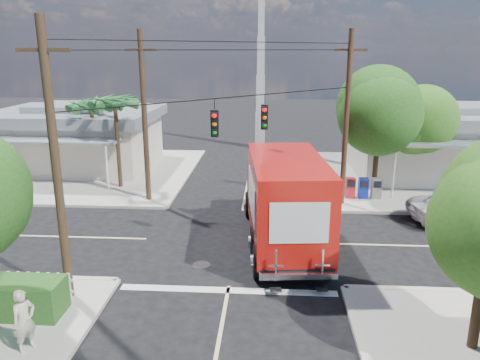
{
  "coord_description": "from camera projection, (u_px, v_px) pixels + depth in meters",
  "views": [
    {
      "loc": [
        1.36,
        -18.74,
        8.01
      ],
      "look_at": [
        0.0,
        2.0,
        2.2
      ],
      "focal_mm": 35.0,
      "sensor_mm": 36.0,
      "label": 1
    }
  ],
  "objects": [
    {
      "name": "tree_ne_back",
      "position": [
        416.0,
        118.0,
        27.12
      ],
      "size": [
        3.77,
        3.66,
        5.82
      ],
      "color": "#422D1C",
      "rests_on": "sidewalk_ne"
    },
    {
      "name": "pedestrian",
      "position": [
        24.0,
        321.0,
        12.48
      ],
      "size": [
        0.69,
        0.78,
        1.78
      ],
      "primitive_type": "imported",
      "rotation": [
        0.0,
        0.0,
        1.06
      ],
      "color": "beige",
      "rests_on": "sidewalk_sw"
    },
    {
      "name": "vending_boxes",
      "position": [
        363.0,
        188.0,
        25.62
      ],
      "size": [
        1.9,
        0.5,
        1.1
      ],
      "color": "#B21923",
      "rests_on": "sidewalk_ne"
    },
    {
      "name": "building_ne",
      "position": [
        442.0,
        140.0,
        30.34
      ],
      "size": [
        11.8,
        10.2,
        4.5
      ],
      "color": "silver",
      "rests_on": "sidewalk_ne"
    },
    {
      "name": "palm_nw_front",
      "position": [
        115.0,
        104.0,
        26.58
      ],
      "size": [
        3.01,
        3.08,
        5.59
      ],
      "color": "#422D1C",
      "rests_on": "sidewalk_nw"
    },
    {
      "name": "radio_tower",
      "position": [
        261.0,
        80.0,
        37.92
      ],
      "size": [
        0.8,
        0.8,
        17.0
      ],
      "color": "silver",
      "rests_on": "ground"
    },
    {
      "name": "sidewalk_nw",
      "position": [
        87.0,
        172.0,
        31.38
      ],
      "size": [
        14.12,
        14.12,
        0.14
      ],
      "color": "#ADA79C",
      "rests_on": "ground"
    },
    {
      "name": "parked_car",
      "position": [
        467.0,
        208.0,
        22.19
      ],
      "size": [
        5.63,
        3.28,
        1.47
      ],
      "primitive_type": "imported",
      "rotation": [
        0.0,
        0.0,
        1.74
      ],
      "color": "silver",
      "rests_on": "ground"
    },
    {
      "name": "ground",
      "position": [
        237.0,
        241.0,
        20.25
      ],
      "size": [
        120.0,
        120.0,
        0.0
      ],
      "primitive_type": "plane",
      "color": "black",
      "rests_on": "ground"
    },
    {
      "name": "delivery_truck",
      "position": [
        284.0,
        199.0,
        19.57
      ],
      "size": [
        3.65,
        9.24,
        3.9
      ],
      "color": "black",
      "rests_on": "ground"
    },
    {
      "name": "palm_nw_back",
      "position": [
        91.0,
        107.0,
        28.24
      ],
      "size": [
        3.01,
        3.08,
        5.19
      ],
      "color": "#422D1C",
      "rests_on": "sidewalk_nw"
    },
    {
      "name": "sidewalk_ne",
      "position": [
        418.0,
        178.0,
        30.0
      ],
      "size": [
        14.12,
        14.12,
        0.14
      ],
      "color": "#ADA79C",
      "rests_on": "ground"
    },
    {
      "name": "utility_poles",
      "position": [
        204.0,
        128.0,
        20.64
      ],
      "size": [
        12.0,
        10.68,
        9.0
      ],
      "color": "#473321",
      "rests_on": "ground"
    },
    {
      "name": "road_markings",
      "position": [
        234.0,
        255.0,
        18.84
      ],
      "size": [
        32.0,
        32.0,
        0.01
      ],
      "color": "beige",
      "rests_on": "ground"
    },
    {
      "name": "building_nw",
      "position": [
        77.0,
        136.0,
        32.39
      ],
      "size": [
        10.8,
        10.2,
        4.3
      ],
      "color": "beige",
      "rests_on": "sidewalk_nw"
    },
    {
      "name": "tree_ne_front",
      "position": [
        380.0,
        112.0,
        25.01
      ],
      "size": [
        4.21,
        4.14,
        6.66
      ],
      "color": "#422D1C",
      "rests_on": "sidewalk_ne"
    }
  ]
}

